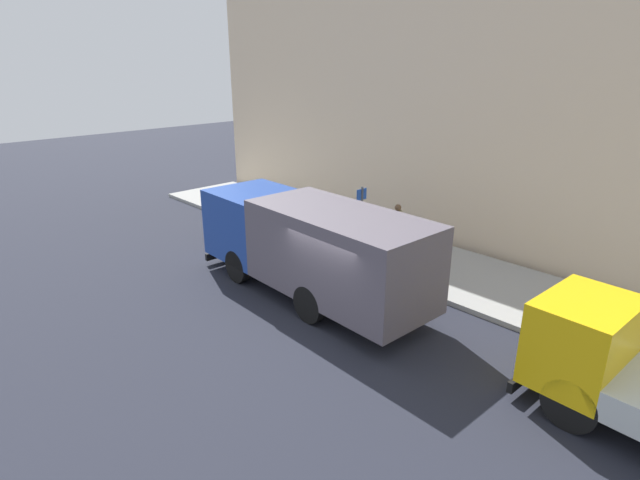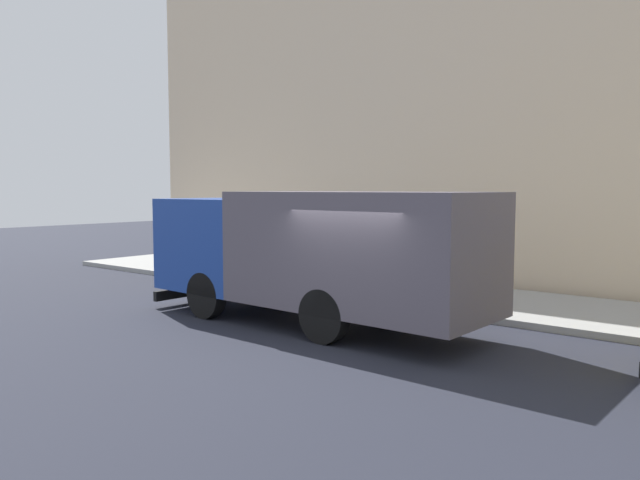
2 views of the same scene
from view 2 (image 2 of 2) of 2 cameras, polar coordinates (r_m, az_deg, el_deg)
ground at (r=11.71m, az=4.05°, el=-9.52°), size 80.00×80.00×0.00m
sidewalk at (r=15.94m, az=14.29°, el=-5.53°), size 3.92×30.00×0.15m
building_facade at (r=18.14m, az=17.95°, el=12.77°), size 0.50×30.00×10.96m
large_utility_truck at (r=12.97m, az=-0.74°, el=-0.86°), size 2.69×8.11×2.83m
pedestrian_walking at (r=17.03m, az=8.00°, el=-1.53°), size 0.43×0.43×1.65m
traffic_cone_orange at (r=17.92m, az=-6.30°, el=-2.89°), size 0.50×0.50×0.71m
street_sign_post at (r=15.31m, az=4.38°, el=0.29°), size 0.44×0.08×2.61m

